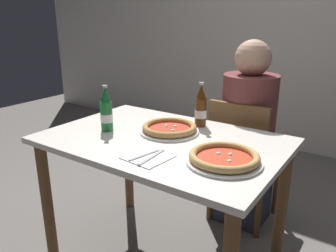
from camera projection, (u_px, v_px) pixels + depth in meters
back_wall_tiled at (292, 21)px, 3.24m from camera, size 7.00×0.10×2.60m
dining_table_main at (163, 159)px, 1.72m from camera, size 1.20×0.80×0.75m
chair_behind_table at (242, 156)px, 2.14m from camera, size 0.41×0.41×0.85m
diner_seated at (247, 139)px, 2.15m from camera, size 0.34×0.34×1.21m
pizza_margherita_near at (224, 158)px, 1.39m from camera, size 0.32×0.32×0.04m
pizza_marinara_far at (169, 129)px, 1.76m from camera, size 0.31×0.31×0.04m
beer_bottle_left at (106, 112)px, 1.76m from camera, size 0.07×0.07×0.25m
beer_bottle_center at (201, 108)px, 1.84m from camera, size 0.07×0.07×0.25m
napkin_with_cutlery at (148, 157)px, 1.45m from camera, size 0.20×0.20×0.01m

